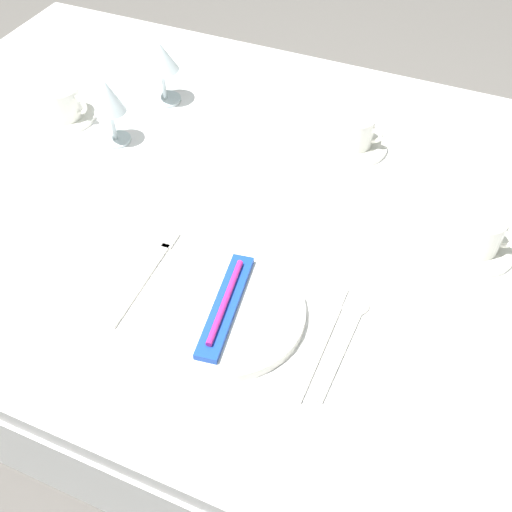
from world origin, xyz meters
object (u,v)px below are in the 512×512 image
at_px(spoon_soup, 349,333).
at_px(wine_glass_centre, 161,60).
at_px(coffee_cup_left, 356,131).
at_px(dinner_plate, 226,311).
at_px(dinner_knife, 320,344).
at_px(wine_glass_left, 108,100).
at_px(fork_outer, 148,272).
at_px(coffee_cup_far, 62,102).
at_px(coffee_cup_right, 481,232).
at_px(toothbrush_package, 226,305).

xyz_separation_m(spoon_soup, wine_glass_centre, (-0.58, 0.46, 0.10)).
distance_m(spoon_soup, coffee_cup_left, 0.48).
bearing_deg(dinner_plate, coffee_cup_left, 83.76).
xyz_separation_m(dinner_knife, wine_glass_left, (-0.57, 0.32, 0.10)).
distance_m(dinner_plate, wine_glass_left, 0.53).
xyz_separation_m(fork_outer, wine_glass_centre, (-0.23, 0.47, 0.10)).
xyz_separation_m(fork_outer, spoon_soup, (0.35, 0.01, 0.00)).
height_order(spoon_soup, coffee_cup_far, coffee_cup_far).
distance_m(dinner_plate, coffee_cup_far, 0.66).
xyz_separation_m(wine_glass_centre, wine_glass_left, (-0.02, -0.18, -0.00)).
distance_m(fork_outer, coffee_cup_right, 0.57).
relative_size(dinner_knife, coffee_cup_right, 2.25).
xyz_separation_m(coffee_cup_left, coffee_cup_right, (0.28, -0.20, 0.00)).
bearing_deg(dinner_knife, toothbrush_package, -178.09).
height_order(fork_outer, coffee_cup_left, coffee_cup_left).
relative_size(toothbrush_package, wine_glass_left, 1.50).
height_order(coffee_cup_right, wine_glass_left, wine_glass_left).
distance_m(fork_outer, wine_glass_left, 0.40).
relative_size(dinner_plate, coffee_cup_right, 2.49).
height_order(coffee_cup_left, coffee_cup_right, coffee_cup_right).
bearing_deg(dinner_knife, dinner_plate, -178.09).
height_order(dinner_knife, coffee_cup_left, coffee_cup_left).
relative_size(dinner_plate, wine_glass_centre, 1.79).
bearing_deg(wine_glass_centre, coffee_cup_right, -15.32).
height_order(dinner_plate, toothbrush_package, toothbrush_package).
bearing_deg(coffee_cup_right, dinner_knife, -121.32).
distance_m(coffee_cup_right, coffee_cup_far, 0.89).
height_order(fork_outer, spoon_soup, spoon_soup).
relative_size(dinner_plate, coffee_cup_far, 2.39).
bearing_deg(toothbrush_package, fork_outer, 170.02).
distance_m(toothbrush_package, dinner_knife, 0.16).
bearing_deg(fork_outer, coffee_cup_left, 65.76).
bearing_deg(toothbrush_package, coffee_cup_right, 41.91).
xyz_separation_m(toothbrush_package, coffee_cup_far, (-0.55, 0.35, 0.02)).
bearing_deg(toothbrush_package, wine_glass_left, 141.43).
bearing_deg(wine_glass_left, wine_glass_centre, 83.15).
bearing_deg(spoon_soup, fork_outer, -177.76).
relative_size(dinner_knife, coffee_cup_left, 2.33).
height_order(toothbrush_package, coffee_cup_far, coffee_cup_far).
distance_m(coffee_cup_right, wine_glass_left, 0.75).
distance_m(coffee_cup_left, coffee_cup_right, 0.35).
height_order(spoon_soup, wine_glass_centre, wine_glass_centre).
relative_size(dinner_plate, coffee_cup_left, 2.58).
bearing_deg(spoon_soup, wine_glass_left, 154.59).
height_order(fork_outer, wine_glass_centre, wine_glass_centre).
bearing_deg(wine_glass_centre, dinner_plate, -52.27).
bearing_deg(toothbrush_package, coffee_cup_far, 147.54).
height_order(dinner_plate, wine_glass_left, wine_glass_left).
xyz_separation_m(spoon_soup, wine_glass_left, (-0.60, 0.29, 0.10)).
height_order(coffee_cup_left, wine_glass_centre, wine_glass_centre).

